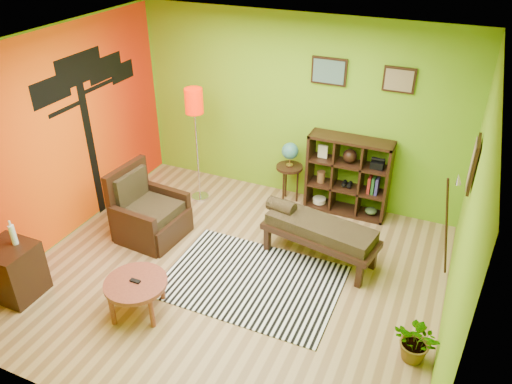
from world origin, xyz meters
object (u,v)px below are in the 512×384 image
at_px(potted_plant, 417,345).
at_px(armchair, 148,216).
at_px(coffee_table, 136,286).
at_px(bench, 317,229).
at_px(floor_lamp, 195,111).
at_px(globe_table, 290,158).
at_px(cube_shelf, 349,176).
at_px(side_cabinet, 13,270).

bearing_deg(potted_plant, armchair, 168.27).
height_order(coffee_table, bench, bench).
distance_m(armchair, floor_lamp, 1.64).
bearing_deg(bench, coffee_table, -131.15).
bearing_deg(globe_table, bench, -55.43).
bearing_deg(armchair, floor_lamp, 82.46).
xyz_separation_m(coffee_table, potted_plant, (2.99, 0.56, -0.18)).
distance_m(coffee_table, potted_plant, 3.05).
height_order(cube_shelf, bench, cube_shelf).
bearing_deg(side_cabinet, bench, 34.46).
bearing_deg(globe_table, side_cabinet, -123.81).
relative_size(armchair, potted_plant, 1.99).
height_order(coffee_table, side_cabinet, side_cabinet).
height_order(armchair, bench, armchair).
relative_size(floor_lamp, globe_table, 1.82).
distance_m(armchair, cube_shelf, 2.93).
xyz_separation_m(cube_shelf, bench, (-0.06, -1.27, -0.16)).
distance_m(side_cabinet, potted_plant, 4.59).
xyz_separation_m(side_cabinet, potted_plant, (4.50, 0.88, -0.14)).
distance_m(floor_lamp, bench, 2.48).
height_order(bench, potted_plant, bench).
xyz_separation_m(coffee_table, globe_table, (0.71, 2.98, 0.37)).
height_order(coffee_table, cube_shelf, cube_shelf).
height_order(coffee_table, armchair, armchair).
height_order(coffee_table, floor_lamp, floor_lamp).
relative_size(coffee_table, potted_plant, 1.40).
xyz_separation_m(floor_lamp, potted_plant, (3.60, -1.94, -1.25)).
bearing_deg(side_cabinet, cube_shelf, 47.18).
height_order(armchair, floor_lamp, floor_lamp).
distance_m(armchair, globe_table, 2.25).
bearing_deg(potted_plant, bench, 140.14).
bearing_deg(cube_shelf, potted_plant, -60.79).
xyz_separation_m(side_cabinet, globe_table, (2.21, 3.31, 0.40)).
distance_m(coffee_table, bench, 2.35).
bearing_deg(floor_lamp, side_cabinet, -107.69).
height_order(floor_lamp, potted_plant, floor_lamp).
bearing_deg(armchair, bench, 10.63).
height_order(side_cabinet, globe_table, side_cabinet).
bearing_deg(floor_lamp, coffee_table, -76.41).
bearing_deg(globe_table, coffee_table, -103.37).
bearing_deg(bench, potted_plant, -39.86).
distance_m(armchair, potted_plant, 3.83).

